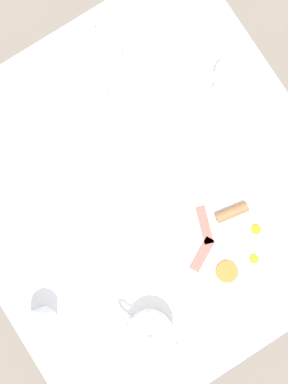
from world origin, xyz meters
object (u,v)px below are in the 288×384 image
teapot_far (150,335)px  napkin_folded (45,240)px  teapot_near (99,59)px  spoon_for_tea (27,148)px  breakfast_plate (229,241)px  fork_by_plate (123,198)px  teacup_with_saucer_left (229,76)px  knife_by_plate (163,131)px  water_glass_tall (39,323)px

teapot_far → napkin_folded: teapot_far is taller
teapot_near → napkin_folded: 0.51m
spoon_for_tea → breakfast_plate: bearing=-147.3°
napkin_folded → fork_by_plate: 0.24m
breakfast_plate → teapot_far: teapot_far is taller
teacup_with_saucer_left → spoon_for_tea: bearing=77.0°
breakfast_plate → teacup_with_saucer_left: size_ratio=2.24×
teapot_near → teapot_far: size_ratio=0.99×
teacup_with_saucer_left → napkin_folded: 0.67m
teapot_near → knife_by_plate: 0.26m
teacup_with_saucer_left → fork_by_plate: bearing=106.5°
teapot_near → napkin_folded: size_ratio=1.05×
teacup_with_saucer_left → napkin_folded: size_ratio=0.69×
teapot_far → spoon_for_tea: (0.60, 0.02, -0.05)m
water_glass_tall → spoon_for_tea: water_glass_tall is taller
breakfast_plate → fork_by_plate: (0.26, 0.18, -0.01)m
teacup_with_saucer_left → teapot_far: bearing=130.0°
teapot_far → fork_by_plate: bearing=138.6°
water_glass_tall → spoon_for_tea: 0.47m
teapot_near → teapot_far: (-0.69, 0.28, 0.00)m
teapot_far → water_glass_tall: 0.29m
spoon_for_tea → napkin_folded: bearing=159.5°
teacup_with_saucer_left → spoon_for_tea: 0.59m
napkin_folded → knife_by_plate: size_ratio=1.16×
teacup_with_saucer_left → spoon_for_tea: size_ratio=0.89×
teapot_far → water_glass_tall: water_glass_tall is taller
fork_by_plate → knife_by_plate: (0.10, -0.19, 0.00)m
knife_by_plate → spoon_for_tea: (0.16, 0.34, 0.00)m
breakfast_plate → spoon_for_tea: breakfast_plate is taller
water_glass_tall → knife_by_plate: 0.61m
fork_by_plate → knife_by_plate: bearing=-63.3°
teapot_near → water_glass_tall: (-0.51, 0.50, 0.01)m
teapot_near → teacup_with_saucer_left: teapot_near is taller
knife_by_plate → napkin_folded: bearing=100.4°
water_glass_tall → fork_by_plate: size_ratio=0.85×
fork_by_plate → spoon_for_tea: same height
teapot_near → knife_by_plate: teapot_near is taller
teapot_far → napkin_folded: 0.38m
water_glass_tall → fork_by_plate: bearing=-65.2°
teapot_near → knife_by_plate: bearing=-147.4°
breakfast_plate → spoon_for_tea: 0.61m
teapot_near → knife_by_plate: (-0.25, -0.05, -0.05)m
breakfast_plate → fork_by_plate: 0.31m
spoon_for_tea → knife_by_plate: bearing=-115.4°
teacup_with_saucer_left → fork_by_plate: 0.44m
teapot_far → knife_by_plate: 0.55m
breakfast_plate → teapot_near: 0.61m
knife_by_plate → teapot_near: bearing=10.3°
water_glass_tall → teapot_near: bearing=-44.4°
teacup_with_saucer_left → knife_by_plate: teacup_with_saucer_left is taller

